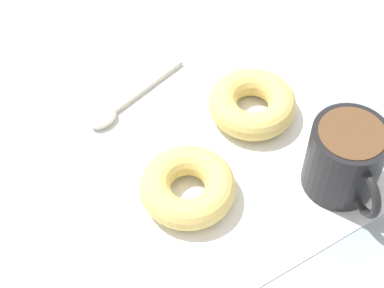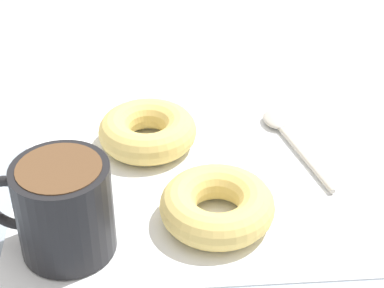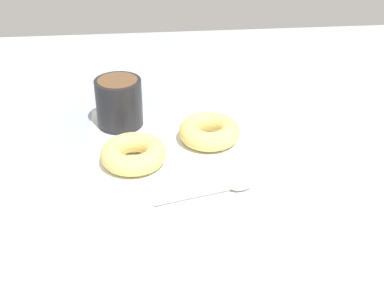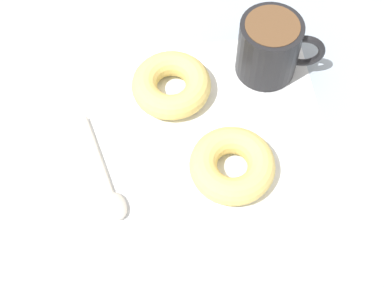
{
  "view_description": "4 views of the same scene",
  "coord_description": "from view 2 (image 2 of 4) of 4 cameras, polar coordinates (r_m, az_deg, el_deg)",
  "views": [
    {
      "loc": [
        -21.58,
        -36.97,
        58.23
      ],
      "look_at": [
        1.46,
        -0.71,
        2.3
      ],
      "focal_mm": 60.0,
      "sensor_mm": 36.0,
      "label": 1
    },
    {
      "loc": [
        53.9,
        -5.21,
        38.57
      ],
      "look_at": [
        1.46,
        -0.71,
        2.3
      ],
      "focal_mm": 60.0,
      "sensor_mm": 36.0,
      "label": 2
    },
    {
      "loc": [
        8.36,
        71.15,
        45.99
      ],
      "look_at": [
        1.46,
        -0.71,
        2.3
      ],
      "focal_mm": 50.0,
      "sensor_mm": 36.0,
      "label": 3
    },
    {
      "loc": [
        -29.89,
        3.51,
        57.92
      ],
      "look_at": [
        1.46,
        -0.71,
        2.3
      ],
      "focal_mm": 50.0,
      "sensor_mm": 36.0,
      "label": 4
    }
  ],
  "objects": [
    {
      "name": "donut_near_cup",
      "position": [
        0.57,
        2.25,
        -5.49
      ],
      "size": [
        10.26,
        10.26,
        3.29
      ],
      "primitive_type": "torus",
      "color": "#E5C66B",
      "rests_on": "napkin"
    },
    {
      "name": "ground_plane",
      "position": [
        0.67,
        0.5,
        -1.59
      ],
      "size": [
        120.0,
        120.0,
        2.0
      ],
      "primitive_type": "cube",
      "color": "#99A8B7"
    },
    {
      "name": "napkin",
      "position": [
        0.65,
        -0.0,
        -1.56
      ],
      "size": [
        34.65,
        34.65,
        0.3
      ],
      "primitive_type": "cube",
      "rotation": [
        0.0,
        0.0,
        -0.01
      ],
      "color": "white",
      "rests_on": "ground_plane"
    },
    {
      "name": "spoon",
      "position": [
        0.69,
        8.14,
        1.13
      ],
      "size": [
        14.79,
        5.02,
        0.9
      ],
      "color": "#B7B2A8",
      "rests_on": "napkin"
    },
    {
      "name": "coffee_cup",
      "position": [
        0.54,
        -11.49,
        -5.5
      ],
      "size": [
        8.01,
        11.13,
        8.4
      ],
      "color": "black",
      "rests_on": "napkin"
    },
    {
      "name": "donut_far",
      "position": [
        0.67,
        -3.97,
        1.17
      ],
      "size": [
        10.2,
        10.2,
        3.31
      ],
      "primitive_type": "torus",
      "color": "#E5C66B",
      "rests_on": "napkin"
    }
  ]
}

